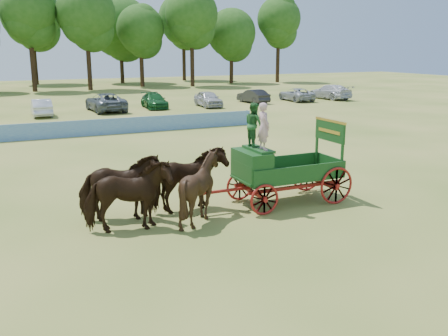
% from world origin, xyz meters
% --- Properties ---
extents(ground, '(160.00, 160.00, 0.00)m').
position_xyz_m(ground, '(0.00, 0.00, 0.00)').
color(ground, '#AA984D').
rests_on(ground, ground).
extents(horse_lead_left, '(2.81, 1.54, 2.26)m').
position_xyz_m(horse_lead_left, '(-1.71, -0.20, 1.13)').
color(horse_lead_left, black).
rests_on(horse_lead_left, ground).
extents(horse_lead_right, '(2.88, 1.77, 2.26)m').
position_xyz_m(horse_lead_right, '(-1.71, 0.90, 1.13)').
color(horse_lead_right, black).
rests_on(horse_lead_right, ground).
extents(horse_wheel_left, '(2.06, 1.84, 2.27)m').
position_xyz_m(horse_wheel_left, '(0.69, -0.20, 1.13)').
color(horse_wheel_left, black).
rests_on(horse_wheel_left, ground).
extents(horse_wheel_right, '(2.78, 1.46, 2.26)m').
position_xyz_m(horse_wheel_right, '(0.69, 0.90, 1.13)').
color(horse_wheel_right, black).
rests_on(horse_wheel_right, ground).
extents(farm_dray, '(6.00, 2.00, 3.79)m').
position_xyz_m(farm_dray, '(3.64, 0.37, 1.66)').
color(farm_dray, '#A42510').
rests_on(farm_dray, ground).
extents(sponsor_banner, '(26.00, 0.08, 1.05)m').
position_xyz_m(sponsor_banner, '(-1.00, 18.00, 0.53)').
color(sponsor_banner, '#205AB0').
rests_on(sponsor_banner, ground).
extents(parked_cars, '(57.35, 7.16, 1.64)m').
position_xyz_m(parked_cars, '(1.03, 30.39, 0.76)').
color(parked_cars, silver).
rests_on(parked_cars, ground).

